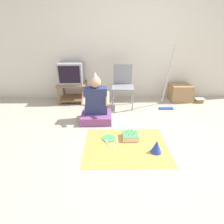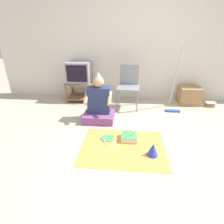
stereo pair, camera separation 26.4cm
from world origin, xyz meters
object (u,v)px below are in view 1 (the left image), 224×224
(folding_chair, at_px, (123,83))
(book_pile, at_px, (199,100))
(party_hat_blue, at_px, (157,146))
(paper_plate, at_px, (109,138))
(birthday_cake, at_px, (130,136))
(tv, at_px, (71,73))
(dust_mop, at_px, (167,90))
(person_seated, at_px, (96,106))
(cardboard_box_stack, at_px, (180,93))

(folding_chair, distance_m, book_pile, 1.81)
(party_hat_blue, bearing_deg, folding_chair, 101.76)
(folding_chair, distance_m, paper_plate, 1.41)
(birthday_cake, xyz_separation_m, paper_plate, (-0.32, -0.00, -0.03))
(birthday_cake, relative_size, party_hat_blue, 1.34)
(book_pile, distance_m, paper_plate, 2.48)
(party_hat_blue, bearing_deg, birthday_cake, 132.52)
(book_pile, height_order, party_hat_blue, party_hat_blue)
(tv, bearing_deg, dust_mop, -11.57)
(person_seated, bearing_deg, tv, 120.97)
(folding_chair, bearing_deg, birthday_cake, -88.61)
(book_pile, distance_m, birthday_cake, 2.23)
(dust_mop, bearing_deg, person_seated, -158.00)
(tv, xyz_separation_m, book_pile, (2.84, -0.15, -0.59))
(paper_plate, bearing_deg, party_hat_blue, -28.04)
(folding_chair, distance_m, party_hat_blue, 1.70)
(folding_chair, relative_size, cardboard_box_stack, 1.91)
(folding_chair, bearing_deg, paper_plate, -102.49)
(birthday_cake, bearing_deg, paper_plate, -179.61)
(folding_chair, height_order, paper_plate, folding_chair)
(folding_chair, xyz_separation_m, dust_mop, (0.90, -0.11, -0.13))
(birthday_cake, bearing_deg, person_seated, 131.67)
(person_seated, relative_size, birthday_cake, 3.75)
(dust_mop, relative_size, paper_plate, 6.12)
(party_hat_blue, distance_m, paper_plate, 0.71)
(folding_chair, xyz_separation_m, birthday_cake, (0.03, -1.28, -0.45))
(tv, xyz_separation_m, folding_chair, (1.09, -0.30, -0.14))
(book_pile, relative_size, person_seated, 0.25)
(party_hat_blue, bearing_deg, dust_mop, 69.60)
(folding_chair, relative_size, birthday_cake, 3.73)
(birthday_cake, distance_m, paper_plate, 0.32)
(person_seated, height_order, birthday_cake, person_seated)
(dust_mop, distance_m, party_hat_blue, 1.63)
(tv, height_order, person_seated, person_seated)
(person_seated, height_order, paper_plate, person_seated)
(folding_chair, height_order, person_seated, person_seated)
(dust_mop, bearing_deg, book_pile, 16.63)
(paper_plate, bearing_deg, cardboard_box_stack, 44.30)
(dust_mop, xyz_separation_m, birthday_cake, (-0.87, -1.17, -0.33))
(person_seated, bearing_deg, cardboard_box_stack, 27.91)
(book_pile, relative_size, paper_plate, 1.04)
(folding_chair, xyz_separation_m, book_pile, (1.74, 0.14, -0.45))
(cardboard_box_stack, relative_size, party_hat_blue, 2.62)
(cardboard_box_stack, xyz_separation_m, book_pile, (0.40, -0.16, -0.13))
(book_pile, bearing_deg, party_hat_blue, -128.65)
(cardboard_box_stack, distance_m, paper_plate, 2.28)
(tv, relative_size, cardboard_box_stack, 1.10)
(book_pile, height_order, paper_plate, book_pile)
(tv, relative_size, birthday_cake, 2.15)
(folding_chair, xyz_separation_m, person_seated, (-0.51, -0.68, -0.22))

